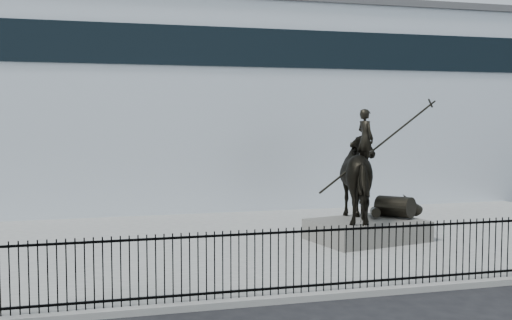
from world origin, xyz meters
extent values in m
plane|color=black|center=(0.00, 0.00, 0.00)|extent=(120.00, 120.00, 0.00)
cube|color=gray|center=(0.00, 7.00, 0.07)|extent=(30.00, 12.00, 0.15)
cube|color=silver|center=(0.00, 20.00, 4.50)|extent=(44.00, 14.00, 9.00)
cube|color=black|center=(0.00, 1.25, 0.30)|extent=(22.00, 0.05, 0.05)
cube|color=black|center=(0.00, 1.25, 1.55)|extent=(22.00, 0.05, 0.05)
cube|color=black|center=(0.00, 1.25, 0.90)|extent=(22.00, 0.03, 1.50)
cube|color=#52504B|center=(4.66, 6.24, 0.47)|extent=(3.88, 3.05, 0.65)
imported|color=black|center=(4.66, 6.24, 2.18)|extent=(2.86, 3.17, 2.76)
imported|color=black|center=(4.56, 6.21, 3.44)|extent=(0.58, 0.76, 1.87)
cylinder|color=black|center=(5.03, 6.32, 3.16)|extent=(4.36, 0.99, 2.81)
camera|label=1|loc=(-3.66, -11.29, 4.08)|focal=42.00mm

